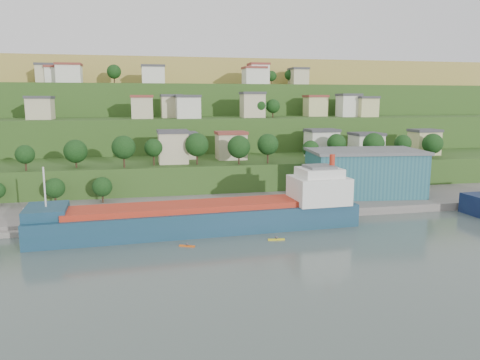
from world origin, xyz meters
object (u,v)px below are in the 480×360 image
object	(u,v)px
caravan	(37,213)
cargo_ship_near	(211,218)
warehouse	(364,172)
kayak_orange	(187,245)

from	to	relation	value
caravan	cargo_ship_near	bearing A→B (deg)	-5.02
warehouse	caravan	distance (m)	86.30
cargo_ship_near	caravan	world-z (taller)	cargo_ship_near
cargo_ship_near	warehouse	distance (m)	51.93
warehouse	kayak_orange	xyz separation A→B (m)	(-53.49, -31.38, -8.20)
caravan	kayak_orange	xyz separation A→B (m)	(32.37, -25.08, -2.29)
cargo_ship_near	warehouse	xyz separation A→B (m)	(47.14, 21.07, 5.51)
warehouse	cargo_ship_near	bearing A→B (deg)	-149.11
warehouse	kayak_orange	distance (m)	62.56
caravan	warehouse	bearing A→B (deg)	20.05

